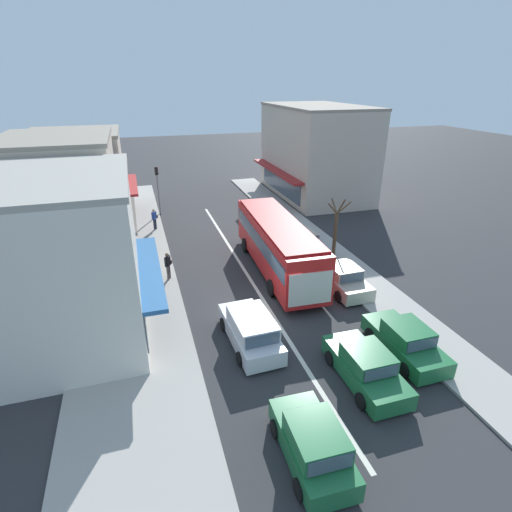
% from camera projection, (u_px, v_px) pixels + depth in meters
% --- Properties ---
extents(ground_plane, '(140.00, 140.00, 0.00)m').
position_uv_depth(ground_plane, '(269.00, 308.00, 20.78)').
color(ground_plane, '#2D2D30').
extents(lane_centre_line, '(0.20, 28.00, 0.01)m').
position_uv_depth(lane_centre_line, '(248.00, 275.00, 24.27)').
color(lane_centre_line, silver).
rests_on(lane_centre_line, ground).
extents(sidewalk_left, '(5.20, 44.00, 0.14)m').
position_uv_depth(sidewalk_left, '(131.00, 275.00, 24.18)').
color(sidewalk_left, '#A39E96').
rests_on(sidewalk_left, ground).
extents(kerb_right, '(2.80, 44.00, 0.12)m').
position_uv_depth(kerb_right, '(326.00, 250.00, 27.65)').
color(kerb_right, '#A39E96').
rests_on(kerb_right, ground).
extents(shopfront_corner_near, '(9.06, 8.68, 7.42)m').
position_uv_depth(shopfront_corner_near, '(41.00, 262.00, 17.25)').
color(shopfront_corner_near, silver).
rests_on(shopfront_corner_near, ground).
extents(shopfront_mid_block, '(7.26, 8.46, 7.90)m').
position_uv_depth(shopfront_mid_block, '(66.00, 201.00, 24.93)').
color(shopfront_mid_block, beige).
rests_on(shopfront_mid_block, ground).
extents(shopfront_far_end, '(7.94, 8.01, 7.21)m').
position_uv_depth(shopfront_far_end, '(80.00, 177.00, 32.41)').
color(shopfront_far_end, beige).
rests_on(shopfront_far_end, ground).
extents(building_right_far, '(8.30, 12.72, 8.65)m').
position_uv_depth(building_right_far, '(316.00, 152.00, 39.30)').
color(building_right_far, beige).
rests_on(building_right_far, ground).
extents(city_bus, '(3.06, 10.95, 3.23)m').
position_uv_depth(city_bus, '(278.00, 242.00, 24.15)').
color(city_bus, red).
rests_on(city_bus, ground).
extents(sedan_adjacent_lane_trail, '(1.92, 4.21, 1.47)m').
position_uv_depth(sedan_adjacent_lane_trail, '(365.00, 367.00, 15.58)').
color(sedan_adjacent_lane_trail, '#1E6638').
rests_on(sedan_adjacent_lane_trail, ground).
extents(wagon_behind_bus_mid, '(2.07, 4.57, 1.58)m').
position_uv_depth(wagon_behind_bus_mid, '(251.00, 330.00, 17.73)').
color(wagon_behind_bus_mid, silver).
rests_on(wagon_behind_bus_mid, ground).
extents(hatchback_queue_far_back, '(1.89, 3.74, 1.54)m').
position_uv_depth(hatchback_queue_far_back, '(313.00, 444.00, 12.26)').
color(hatchback_queue_far_back, '#1E6638').
rests_on(hatchback_queue_far_back, ground).
extents(parked_sedan_kerb_front, '(1.90, 4.20, 1.47)m').
position_uv_depth(parked_sedan_kerb_front, '(405.00, 341.00, 17.11)').
color(parked_sedan_kerb_front, '#1E6638').
rests_on(parked_sedan_kerb_front, ground).
extents(parked_sedan_kerb_second, '(1.93, 4.22, 1.47)m').
position_uv_depth(parked_sedan_kerb_second, '(342.00, 278.00, 22.47)').
color(parked_sedan_kerb_second, '#B7B29E').
rests_on(parked_sedan_kerb_second, ground).
extents(parked_sedan_kerb_third, '(2.02, 4.26, 1.47)m').
position_uv_depth(parked_sedan_kerb_third, '(302.00, 242.00, 27.41)').
color(parked_sedan_kerb_third, '#B7B29E').
rests_on(parked_sedan_kerb_third, ground).
extents(traffic_light_downstreet, '(0.33, 0.24, 4.20)m').
position_uv_depth(traffic_light_downstreet, '(157.00, 183.00, 33.82)').
color(traffic_light_downstreet, gray).
rests_on(traffic_light_downstreet, ground).
extents(street_tree_right, '(1.64, 1.74, 4.29)m').
position_uv_depth(street_tree_right, '(336.00, 231.00, 25.74)').
color(street_tree_right, brown).
rests_on(street_tree_right, ground).
extents(pedestrian_with_handbag_near, '(0.50, 0.60, 1.63)m').
position_uv_depth(pedestrian_with_handbag_near, '(154.00, 218.00, 30.92)').
color(pedestrian_with_handbag_near, '#232838').
rests_on(pedestrian_with_handbag_near, sidewalk_left).
extents(pedestrian_browsing_midblock, '(0.47, 0.63, 1.63)m').
position_uv_depth(pedestrian_browsing_midblock, '(168.00, 264.00, 23.24)').
color(pedestrian_browsing_midblock, '#4C4742').
rests_on(pedestrian_browsing_midblock, sidewalk_left).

